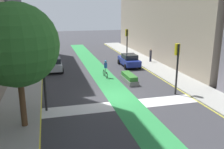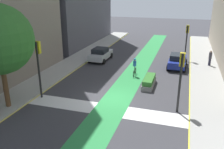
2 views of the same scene
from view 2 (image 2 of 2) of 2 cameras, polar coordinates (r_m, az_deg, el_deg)
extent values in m
plane|color=#38383D|center=(19.40, 0.12, -5.65)|extent=(120.00, 120.00, 0.00)
cube|color=#2D8C47|center=(19.30, 1.22, -5.79)|extent=(2.40, 60.00, 0.01)
cube|color=silver|center=(17.70, -1.82, -8.27)|extent=(12.00, 1.80, 0.01)
cube|color=#9E9E99|center=(22.57, -18.40, -2.77)|extent=(3.00, 60.00, 0.15)
cube|color=yellow|center=(21.79, -15.15, -3.44)|extent=(0.16, 60.00, 0.01)
cube|color=#9E9E99|center=(18.80, 22.74, -7.91)|extent=(3.00, 60.00, 0.15)
cube|color=yellow|center=(18.71, 18.13, -7.70)|extent=(0.16, 60.00, 0.01)
cylinder|color=black|center=(17.09, 15.89, -2.17)|extent=(0.16, 0.16, 4.31)
cube|color=gold|center=(16.76, 16.44, 3.42)|extent=(0.35, 0.28, 0.95)
sphere|color=red|center=(16.82, 16.56, 4.52)|extent=(0.20, 0.20, 0.20)
sphere|color=#4C380C|center=(16.90, 16.46, 3.54)|extent=(0.20, 0.20, 0.20)
sphere|color=#0C3814|center=(16.98, 16.36, 2.57)|extent=(0.20, 0.20, 0.20)
cylinder|color=black|center=(19.58, -17.06, 0.90)|extent=(0.16, 0.16, 4.58)
cube|color=gold|center=(19.26, -17.27, 6.21)|extent=(0.35, 0.28, 0.95)
sphere|color=red|center=(19.31, -17.13, 7.17)|extent=(0.20, 0.20, 0.20)
sphere|color=#4C380C|center=(19.38, -17.04, 6.30)|extent=(0.20, 0.20, 0.20)
sphere|color=#0C3814|center=(19.44, -16.95, 5.44)|extent=(0.20, 0.20, 0.20)
cylinder|color=black|center=(30.46, 17.29, 7.11)|extent=(0.16, 0.16, 4.33)
cube|color=gold|center=(30.36, 17.61, 10.29)|extent=(0.35, 0.28, 0.95)
sphere|color=red|center=(30.46, 17.68, 10.89)|extent=(0.20, 0.20, 0.20)
sphere|color=#4C380C|center=(30.50, 17.62, 10.33)|extent=(0.20, 0.20, 0.20)
sphere|color=#0C3814|center=(30.55, 17.56, 9.78)|extent=(0.20, 0.20, 0.20)
cube|color=navy|center=(27.79, 15.35, 2.98)|extent=(1.87, 4.23, 0.70)
cube|color=black|center=(27.44, 15.43, 4.12)|extent=(1.63, 2.03, 0.55)
cylinder|color=black|center=(29.35, 13.73, 3.27)|extent=(0.23, 0.64, 0.64)
cylinder|color=black|center=(29.28, 17.23, 2.91)|extent=(0.23, 0.64, 0.64)
cylinder|color=black|center=(26.54, 13.14, 1.61)|extent=(0.23, 0.64, 0.64)
cylinder|color=black|center=(26.46, 17.01, 1.20)|extent=(0.23, 0.64, 0.64)
cube|color=#B2B7BF|center=(29.62, -2.70, 4.67)|extent=(1.82, 4.21, 0.70)
cube|color=black|center=(29.28, -2.86, 5.75)|extent=(1.61, 2.01, 0.55)
cylinder|color=black|center=(31.35, -3.31, 4.83)|extent=(0.22, 0.64, 0.64)
cylinder|color=black|center=(30.77, -0.16, 4.58)|extent=(0.22, 0.64, 0.64)
cylinder|color=black|center=(28.72, -5.40, 3.40)|extent=(0.22, 0.64, 0.64)
cylinder|color=black|center=(28.09, -2.00, 3.11)|extent=(0.22, 0.64, 0.64)
torus|color=black|center=(24.96, 5.62, 0.94)|extent=(0.09, 0.68, 0.68)
torus|color=black|center=(23.98, 5.22, 0.17)|extent=(0.09, 0.68, 0.68)
cylinder|color=black|center=(24.41, 5.44, 0.96)|extent=(0.11, 0.95, 0.06)
cylinder|color=black|center=(24.18, 5.40, 1.46)|extent=(0.05, 0.05, 0.50)
cylinder|color=#2659B2|center=(24.03, 5.44, 2.65)|extent=(0.32, 0.32, 0.55)
sphere|color=#8C6647|center=(23.92, 5.47, 3.53)|extent=(0.22, 0.22, 0.22)
sphere|color=#268CCC|center=(23.91, 5.48, 3.62)|extent=(0.23, 0.23, 0.23)
cylinder|color=#262638|center=(29.25, 22.27, 2.77)|extent=(0.28, 0.28, 0.80)
cylinder|color=#3F3F47|center=(29.06, 22.46, 4.20)|extent=(0.34, 0.34, 0.71)
sphere|color=beige|center=(28.95, 22.58, 5.11)|extent=(0.23, 0.23, 0.23)
cylinder|color=brown|center=(18.81, -24.12, -2.36)|extent=(0.36, 0.36, 3.28)
cube|color=slate|center=(21.96, 8.79, -2.16)|extent=(0.91, 3.04, 0.45)
cube|color=#33722D|center=(21.81, 8.85, -1.12)|extent=(0.82, 2.73, 0.40)
camera|label=1|loc=(10.62, -81.20, -3.09)|focal=39.49mm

